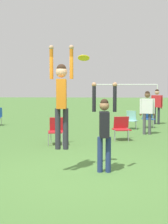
# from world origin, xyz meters

# --- Properties ---
(ground_plane) EXTENTS (120.00, 120.00, 0.00)m
(ground_plane) POSITION_xyz_m (0.00, 0.00, 0.00)
(ground_plane) COLOR #4C7A38
(person_jumping) EXTENTS (0.54, 0.40, 2.24)m
(person_jumping) POSITION_xyz_m (-0.44, 0.07, 1.71)
(person_jumping) COLOR #2D2D38
(person_jumping) RESTS_ON ground_plane
(person_defending) EXTENTS (0.55, 0.41, 1.96)m
(person_defending) POSITION_xyz_m (0.48, 0.14, 1.03)
(person_defending) COLOR navy
(person_defending) RESTS_ON ground_plane
(frisbee) EXTENTS (0.26, 0.25, 0.11)m
(frisbee) POSITION_xyz_m (0.02, 0.30, 2.50)
(frisbee) COLOR yellow
(camping_chair_0) EXTENTS (0.61, 0.65, 0.81)m
(camping_chair_0) POSITION_xyz_m (2.49, 8.22, 0.48)
(camping_chair_0) COLOR gray
(camping_chair_0) RESTS_ON ground_plane
(camping_chair_1) EXTENTS (0.61, 0.66, 0.82)m
(camping_chair_1) POSITION_xyz_m (1.66, 7.64, 0.47)
(camping_chair_1) COLOR gray
(camping_chair_1) RESTS_ON ground_plane
(camping_chair_2) EXTENTS (0.63, 0.67, 0.88)m
(camping_chair_2) POSITION_xyz_m (-1.09, 3.49, 0.51)
(camping_chair_2) COLOR gray
(camping_chair_2) RESTS_ON ground_plane
(camping_chair_4) EXTENTS (0.68, 0.73, 0.82)m
(camping_chair_4) POSITION_xyz_m (1.06, 4.54, 0.47)
(camping_chair_4) COLOR gray
(camping_chair_4) RESTS_ON ground_plane
(person_spectator_near) EXTENTS (0.62, 0.35, 1.74)m
(person_spectator_near) POSITION_xyz_m (2.15, 5.96, 1.05)
(person_spectator_near) COLOR #4C4C51
(person_spectator_near) RESTS_ON ground_plane
(person_spectator_far) EXTENTS (0.60, 0.33, 1.81)m
(person_spectator_far) POSITION_xyz_m (3.11, 9.64, 1.10)
(person_spectator_far) COLOR #2D2D38
(person_spectator_far) RESTS_ON ground_plane
(soccer_goal) EXTENTS (7.10, 0.10, 2.35)m
(soccer_goal) POSITION_xyz_m (2.51, 27.78, 1.84)
(soccer_goal) COLOR white
(soccer_goal) RESTS_ON ground_plane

